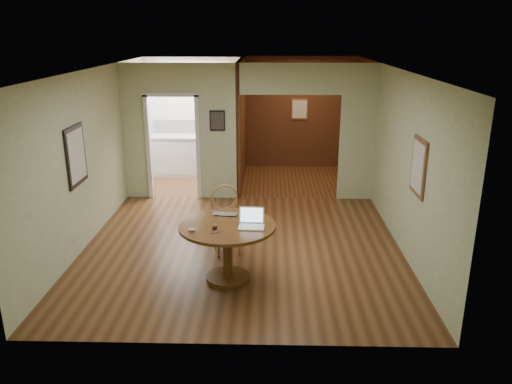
{
  "coord_description": "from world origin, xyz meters",
  "views": [
    {
      "loc": [
        0.41,
        -7.19,
        3.31
      ],
      "look_at": [
        0.23,
        -0.2,
        1.02
      ],
      "focal_mm": 35.0,
      "sensor_mm": 36.0,
      "label": 1
    }
  ],
  "objects_px": {
    "dining_table": "(228,239)",
    "closed_laptop": "(224,215)",
    "open_laptop": "(251,221)",
    "chair": "(226,216)"
  },
  "relations": [
    {
      "from": "dining_table",
      "to": "closed_laptop",
      "type": "xyz_separation_m",
      "value": [
        -0.07,
        0.3,
        0.22
      ]
    },
    {
      "from": "dining_table",
      "to": "open_laptop",
      "type": "height_order",
      "value": "open_laptop"
    },
    {
      "from": "closed_laptop",
      "to": "open_laptop",
      "type": "bearing_deg",
      "value": -34.18
    },
    {
      "from": "open_laptop",
      "to": "closed_laptop",
      "type": "height_order",
      "value": "open_laptop"
    },
    {
      "from": "chair",
      "to": "closed_laptop",
      "type": "relative_size",
      "value": 3.1
    },
    {
      "from": "chair",
      "to": "closed_laptop",
      "type": "height_order",
      "value": "chair"
    },
    {
      "from": "dining_table",
      "to": "closed_laptop",
      "type": "bearing_deg",
      "value": 102.35
    },
    {
      "from": "chair",
      "to": "closed_laptop",
      "type": "xyz_separation_m",
      "value": [
        0.03,
        -0.62,
        0.24
      ]
    },
    {
      "from": "open_laptop",
      "to": "chair",
      "type": "bearing_deg",
      "value": 117.2
    },
    {
      "from": "dining_table",
      "to": "open_laptop",
      "type": "relative_size",
      "value": 3.71
    }
  ]
}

